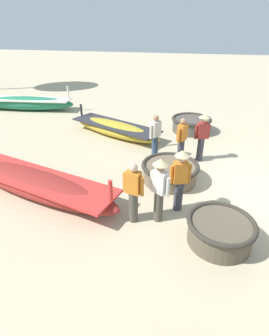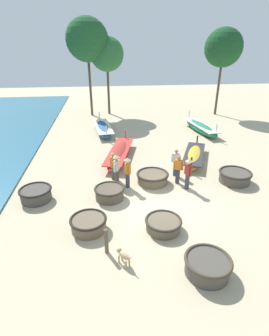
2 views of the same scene
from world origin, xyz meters
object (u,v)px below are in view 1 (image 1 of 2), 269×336
fisherman_with_hat (202,134)px  fisherman_by_coracle (133,192)px  fisherman_crouching (180,177)px  long_boat_ochre_hull (115,129)px  coracle_far_right (220,231)px  fisherman_hauling (159,187)px  fisherman_standing_right (155,136)px  coracle_front_right (191,124)px  coracle_upturned (170,171)px  fisherman_standing_left (182,139)px  long_boat_blue_hull (27,103)px  long_boat_white_hull (35,183)px

fisherman_with_hat → fisherman_by_coracle: size_ratio=1.06×
fisherman_crouching → long_boat_ochre_hull: bearing=33.6°
coracle_far_right → fisherman_hauling: (0.44, 1.41, 0.64)m
fisherman_with_hat → fisherman_standing_right: 1.58m
fisherman_with_hat → coracle_front_right: bearing=8.4°
coracle_upturned → fisherman_standing_right: fisherman_standing_right is taller
fisherman_standing_right → fisherman_standing_left: (-0.11, -0.91, 0.00)m
long_boat_blue_hull → fisherman_with_hat: size_ratio=3.18×
fisherman_standing_right → fisherman_crouching: bearing=-159.4°
coracle_far_right → fisherman_crouching: (0.98, 0.98, 0.64)m
fisherman_crouching → fisherman_hauling: bearing=141.5°
fisherman_hauling → fisherman_with_hat: 3.67m
long_boat_blue_hull → fisherman_hauling: fisherman_hauling is taller
fisherman_crouching → fisherman_by_coracle: (-0.70, 1.01, -0.12)m
long_boat_white_hull → long_boat_ochre_hull: size_ratio=1.24×
fisherman_with_hat → fisherman_standing_left: 0.74m
coracle_far_right → fisherman_standing_right: 4.32m
fisherman_standing_left → fisherman_with_hat: bearing=-63.6°
coracle_front_right → fisherman_hauling: bearing=175.3°
coracle_upturned → fisherman_standing_right: size_ratio=1.11×
long_boat_white_hull → long_boat_blue_hull: 8.81m
long_boat_blue_hull → fisherman_hauling: 11.44m
fisherman_standing_right → coracle_far_right: bearing=-151.7°
fisherman_standing_right → long_boat_white_hull: bearing=135.4°
long_boat_blue_hull → fisherman_by_coracle: fisherman_by_coracle is taller
fisherman_standing_left → coracle_front_right: bearing=-4.4°
coracle_upturned → long_boat_blue_hull: 10.30m
long_boat_ochre_hull → fisherman_standing_left: (-1.89, -2.90, 0.54)m
long_boat_ochre_hull → fisherman_standing_left: size_ratio=2.87×
coracle_upturned → long_boat_white_hull: long_boat_white_hull is taller
coracle_far_right → fisherman_standing_left: (3.67, 1.12, 0.52)m
coracle_far_right → fisherman_with_hat: 4.07m
long_boat_white_hull → long_boat_blue_hull: (7.31, 4.91, 0.06)m
long_boat_ochre_hull → fisherman_by_coracle: fisherman_by_coracle is taller
coracle_far_right → long_boat_blue_hull: 12.78m
fisherman_with_hat → fisherman_standing_left: size_ratio=1.06×
long_boat_white_hull → fisherman_hauling: bearing=-96.1°
coracle_front_right → fisherman_hauling: 6.39m
coracle_far_right → fisherman_hauling: 1.61m
coracle_front_right → long_boat_blue_hull: bearing=81.5°
coracle_front_right → coracle_far_right: 6.84m
fisherman_crouching → fisherman_standing_right: bearing=20.6°
long_boat_white_hull → fisherman_standing_right: fisherman_standing_right is taller
long_boat_ochre_hull → fisherman_with_hat: 3.94m
fisherman_by_coracle → long_boat_ochre_hull: bearing=21.1°
coracle_upturned → long_boat_blue_hull: size_ratio=0.33×
fisherman_crouching → fisherman_standing_right: (2.80, 1.05, -0.12)m
coracle_far_right → fisherman_with_hat: bearing=6.7°
fisherman_crouching → coracle_front_right: bearing=-1.0°
fisherman_hauling → fisherman_crouching: same height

